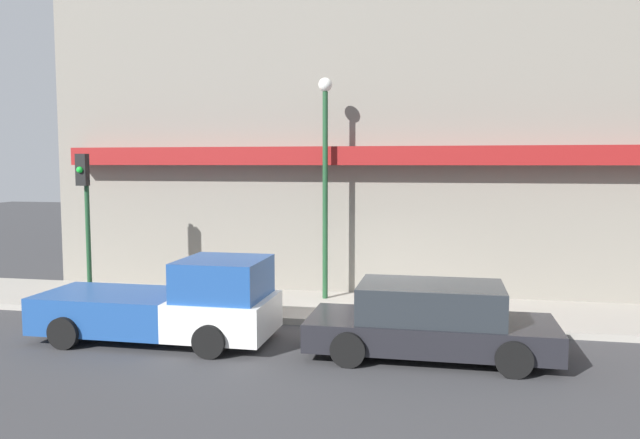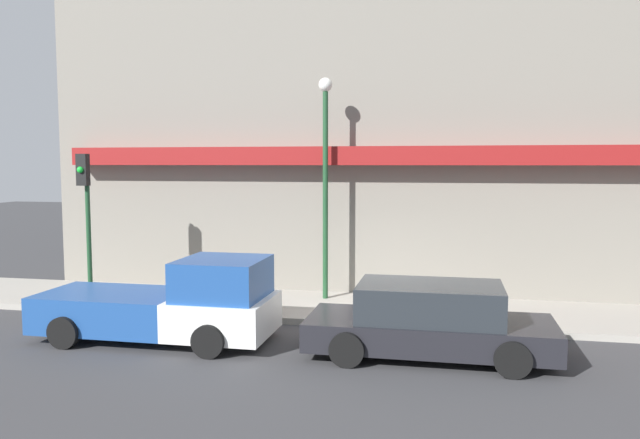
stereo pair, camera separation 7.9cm
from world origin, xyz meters
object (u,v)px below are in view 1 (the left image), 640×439
(fire_hydrant, at_px, (179,292))
(parked_car, at_px, (430,321))
(traffic_light, at_px, (85,201))
(pickup_truck, at_px, (172,305))
(street_lamp, at_px, (325,163))

(fire_hydrant, bearing_deg, parked_car, -20.91)
(parked_car, xyz_separation_m, traffic_light, (-8.72, 2.27, 2.08))
(pickup_truck, relative_size, traffic_light, 1.31)
(pickup_truck, bearing_deg, parked_car, 0.56)
(pickup_truck, height_order, fire_hydrant, pickup_truck)
(pickup_truck, height_order, street_lamp, street_lamp)
(fire_hydrant, bearing_deg, street_lamp, 25.60)
(pickup_truck, bearing_deg, fire_hydrant, 111.83)
(parked_car, bearing_deg, fire_hydrant, 158.17)
(parked_car, bearing_deg, street_lamp, 124.24)
(fire_hydrant, bearing_deg, pickup_truck, -68.73)
(parked_car, relative_size, traffic_light, 1.24)
(parked_car, distance_m, street_lamp, 5.82)
(fire_hydrant, relative_size, traffic_light, 0.19)
(parked_car, relative_size, fire_hydrant, 6.56)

